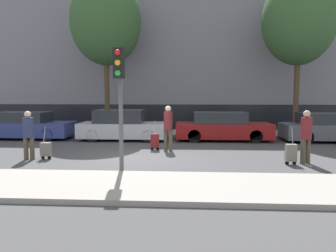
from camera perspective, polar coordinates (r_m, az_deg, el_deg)
ground_plane at (r=11.55m, az=-5.84°, el=-5.51°), size 80.00×80.00×0.00m
sidewalk_near at (r=7.95m, az=-10.37°, el=-10.14°), size 28.00×2.50×0.12m
sidewalk_far at (r=18.40m, az=-2.25°, el=-1.22°), size 28.00×3.00×0.12m
building_facade at (r=22.24m, az=-1.25°, el=12.03°), size 28.00×3.32×9.52m
parked_car_0 at (r=17.84m, az=-23.48°, el=-0.00°), size 4.53×1.84×1.35m
parked_car_1 at (r=16.06m, az=-7.94°, el=-0.00°), size 4.21×1.82×1.47m
parked_car_2 at (r=15.94m, az=9.44°, el=-0.19°), size 4.51×1.80×1.37m
parked_car_3 at (r=17.11m, az=26.21°, el=-0.33°), size 4.32×1.87×1.35m
pedestrian_left at (r=11.97m, az=-23.14°, el=-1.02°), size 0.35×0.34×1.65m
trolley_left at (r=11.90m, az=-20.50°, el=-3.82°), size 0.34×0.29×1.11m
pedestrian_center at (r=12.75m, az=0.02°, el=0.12°), size 0.34×0.34×1.77m
trolley_center at (r=12.99m, az=-2.31°, el=-2.55°), size 0.34×0.29×1.19m
pedestrian_right at (r=11.23m, az=22.92°, el=-1.22°), size 0.34×0.34×1.71m
trolley_right at (r=10.96m, az=20.63°, el=-4.39°), size 0.34×0.29×1.19m
traffic_light at (r=9.02m, az=-8.43°, el=7.10°), size 0.28×0.47×3.43m
parked_bicycle at (r=18.44m, az=-5.97°, el=0.12°), size 1.77×0.06×0.96m
bare_tree_near_crossing at (r=19.03m, az=21.84°, el=16.69°), size 3.78×3.78×8.23m
bare_tree_down_street at (r=19.15m, az=-10.78°, el=17.39°), size 3.88×3.88×8.46m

